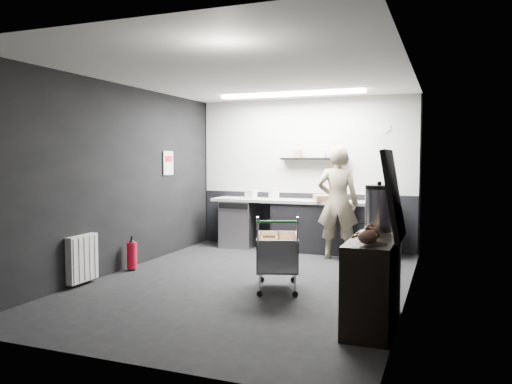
% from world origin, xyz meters
% --- Properties ---
extents(floor, '(5.50, 5.50, 0.00)m').
position_xyz_m(floor, '(0.00, 0.00, 0.00)').
color(floor, black).
rests_on(floor, ground).
extents(ceiling, '(5.50, 5.50, 0.00)m').
position_xyz_m(ceiling, '(0.00, 0.00, 2.70)').
color(ceiling, silver).
rests_on(ceiling, wall_back).
extents(wall_back, '(5.50, 0.00, 5.50)m').
position_xyz_m(wall_back, '(0.00, 2.75, 1.35)').
color(wall_back, black).
rests_on(wall_back, floor).
extents(wall_front, '(5.50, 0.00, 5.50)m').
position_xyz_m(wall_front, '(0.00, -2.75, 1.35)').
color(wall_front, black).
rests_on(wall_front, floor).
extents(wall_left, '(0.00, 5.50, 5.50)m').
position_xyz_m(wall_left, '(-2.00, 0.00, 1.35)').
color(wall_left, black).
rests_on(wall_left, floor).
extents(wall_right, '(0.00, 5.50, 5.50)m').
position_xyz_m(wall_right, '(2.00, 0.00, 1.35)').
color(wall_right, black).
rests_on(wall_right, floor).
extents(kitchen_wall_panel, '(3.95, 0.02, 1.70)m').
position_xyz_m(kitchen_wall_panel, '(0.00, 2.73, 1.85)').
color(kitchen_wall_panel, '#BBBBB7').
rests_on(kitchen_wall_panel, wall_back).
extents(dado_panel, '(3.95, 0.02, 1.00)m').
position_xyz_m(dado_panel, '(0.00, 2.73, 0.50)').
color(dado_panel, black).
rests_on(dado_panel, wall_back).
extents(floating_shelf, '(1.20, 0.22, 0.04)m').
position_xyz_m(floating_shelf, '(0.20, 2.62, 1.62)').
color(floating_shelf, black).
rests_on(floating_shelf, wall_back).
extents(wall_clock, '(0.20, 0.03, 0.20)m').
position_xyz_m(wall_clock, '(1.40, 2.72, 2.15)').
color(wall_clock, silver).
rests_on(wall_clock, wall_back).
extents(poster, '(0.02, 0.30, 0.40)m').
position_xyz_m(poster, '(-1.98, 1.30, 1.55)').
color(poster, silver).
rests_on(poster, wall_left).
extents(poster_red_band, '(0.02, 0.22, 0.10)m').
position_xyz_m(poster_red_band, '(-1.98, 1.30, 1.62)').
color(poster_red_band, red).
rests_on(poster_red_band, poster).
extents(radiator, '(0.10, 0.50, 0.60)m').
position_xyz_m(radiator, '(-1.94, -0.90, 0.35)').
color(radiator, silver).
rests_on(radiator, wall_left).
extents(ceiling_strip, '(2.40, 0.20, 0.04)m').
position_xyz_m(ceiling_strip, '(0.00, 1.85, 2.67)').
color(ceiling_strip, white).
rests_on(ceiling_strip, ceiling).
extents(prep_counter, '(3.20, 0.61, 0.90)m').
position_xyz_m(prep_counter, '(0.14, 2.42, 0.46)').
color(prep_counter, black).
rests_on(prep_counter, floor).
extents(person, '(0.71, 0.51, 1.83)m').
position_xyz_m(person, '(0.77, 1.97, 0.92)').
color(person, beige).
rests_on(person, floor).
extents(shopping_cart, '(0.74, 0.99, 0.92)m').
position_xyz_m(shopping_cart, '(0.46, -0.18, 0.44)').
color(shopping_cart, silver).
rests_on(shopping_cart, floor).
extents(sideboard, '(0.49, 1.15, 1.72)m').
position_xyz_m(sideboard, '(1.78, -1.11, 0.55)').
color(sideboard, black).
rests_on(sideboard, floor).
extents(fire_extinguisher, '(0.15, 0.15, 0.48)m').
position_xyz_m(fire_extinguisher, '(-1.85, 0.05, 0.23)').
color(fire_extinguisher, red).
rests_on(fire_extinguisher, floor).
extents(cardboard_box, '(0.62, 0.56, 0.10)m').
position_xyz_m(cardboard_box, '(0.54, 2.37, 0.95)').
color(cardboard_box, '#8E6B4C').
rests_on(cardboard_box, prep_counter).
extents(pink_tub, '(0.19, 0.19, 0.19)m').
position_xyz_m(pink_tub, '(-0.48, 2.42, 1.00)').
color(pink_tub, white).
rests_on(pink_tub, prep_counter).
extents(white_container, '(0.21, 0.18, 0.16)m').
position_xyz_m(white_container, '(-0.90, 2.37, 0.98)').
color(white_container, silver).
rests_on(white_container, prep_counter).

